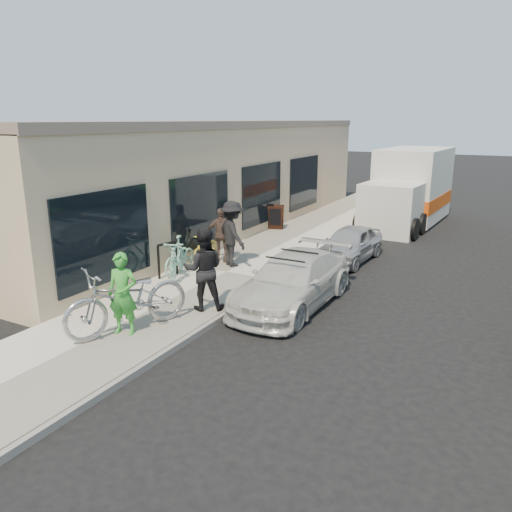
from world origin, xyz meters
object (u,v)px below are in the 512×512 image
at_px(moving_truck, 409,191).
at_px(sedan_white, 293,281).
at_px(cruiser_bike_c, 205,247).
at_px(man_standing, 204,269).
at_px(woman_rider, 123,294).
at_px(cruiser_bike_b, 180,257).
at_px(bike_rack, 167,256).
at_px(sandwich_board, 276,217).
at_px(bystander_a, 232,234).
at_px(sedan_silver, 350,244).
at_px(tandem_bike, 128,299).
at_px(bystander_b, 221,235).
at_px(cruiser_bike_a, 177,258).

bearing_deg(moving_truck, sedan_white, -88.39).
bearing_deg(cruiser_bike_c, man_standing, -63.82).
distance_m(woman_rider, cruiser_bike_b, 4.19).
bearing_deg(bike_rack, sandwich_board, 90.67).
bearing_deg(bystander_a, sedan_silver, -103.11).
bearing_deg(moving_truck, bystander_a, -104.58).
bearing_deg(sedan_silver, cruiser_bike_c, -140.00).
xyz_separation_m(tandem_bike, cruiser_bike_c, (-1.46, 4.92, -0.24)).
height_order(sedan_silver, bystander_b, bystander_b).
bearing_deg(moving_truck, sandwich_board, -130.39).
bearing_deg(bystander_b, cruiser_bike_c, -155.86).
distance_m(cruiser_bike_b, bystander_a, 1.66).
distance_m(bike_rack, cruiser_bike_c, 1.66).
distance_m(bike_rack, cruiser_bike_b, 0.51).
height_order(moving_truck, tandem_bike, moving_truck).
bearing_deg(bystander_a, cruiser_bike_b, 85.06).
relative_size(sedan_silver, tandem_bike, 1.23).
distance_m(woman_rider, cruiser_bike_c, 5.27).
bearing_deg(sandwich_board, sedan_silver, -50.25).
bearing_deg(moving_truck, cruiser_bike_c, -109.22).
height_order(cruiser_bike_a, bystander_a, bystander_a).
distance_m(sandwich_board, bystander_b, 4.88).
height_order(cruiser_bike_c, bystander_a, bystander_a).
bearing_deg(bystander_a, bystander_b, 7.99).
bearing_deg(bike_rack, woman_rider, -65.18).
bearing_deg(cruiser_bike_a, moving_truck, 46.01).
relative_size(cruiser_bike_a, cruiser_bike_c, 1.21).
xyz_separation_m(bike_rack, cruiser_bike_a, (0.28, 0.04, -0.03)).
xyz_separation_m(sedan_white, man_standing, (-1.50, -1.49, 0.46)).
bearing_deg(cruiser_bike_c, bike_rack, -101.44).
relative_size(bike_rack, sedan_silver, 0.30).
bearing_deg(sedan_white, cruiser_bike_c, 156.15).
bearing_deg(bystander_b, sedan_silver, 15.10).
height_order(moving_truck, man_standing, moving_truck).
xyz_separation_m(sedan_white, tandem_bike, (-2.15, -3.22, 0.23)).
height_order(woman_rider, man_standing, man_standing).
height_order(bike_rack, cruiser_bike_c, bike_rack).
bearing_deg(man_standing, woman_rider, 38.38).
height_order(sedan_white, moving_truck, moving_truck).
relative_size(sedan_white, moving_truck, 0.66).
relative_size(sedan_white, bystander_a, 2.23).
distance_m(man_standing, cruiser_bike_a, 2.53).
bearing_deg(woman_rider, sedan_white, 38.99).
bearing_deg(bystander_a, woman_rider, 129.26).
distance_m(bystander_a, bystander_b, 0.63).
bearing_deg(man_standing, tandem_bike, 37.14).
distance_m(moving_truck, bystander_b, 9.83).
bearing_deg(cruiser_bike_a, man_standing, -64.53).
bearing_deg(cruiser_bike_a, cruiser_bike_c, 70.45).
xyz_separation_m(sandwich_board, woman_rider, (1.65, -10.22, 0.36)).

